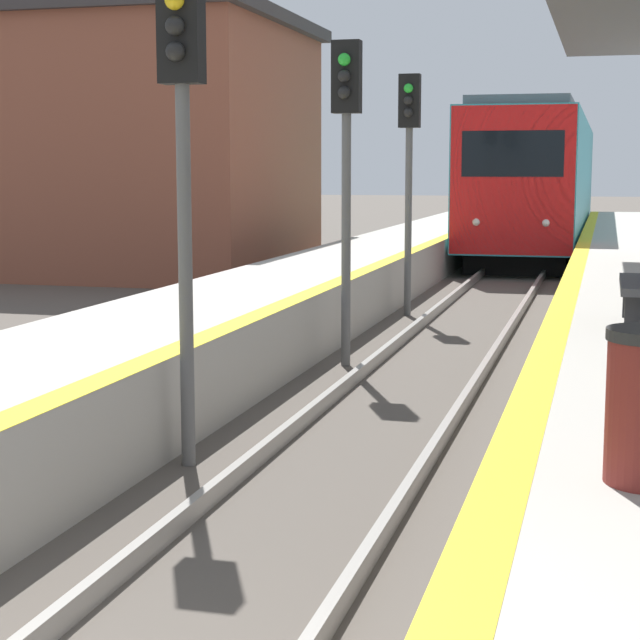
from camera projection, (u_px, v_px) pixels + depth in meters
name	position (u px, v px, depth m)	size (l,w,h in m)	color
train	(540.00, 181.00, 34.37)	(2.87, 21.34, 4.25)	black
signal_near	(182.00, 125.00, 8.85)	(0.36, 0.31, 4.14)	#595959
signal_mid	(346.00, 140.00, 13.53)	(0.36, 0.31, 4.14)	#595959
signal_far	(409.00, 147.00, 18.28)	(0.36, 0.31, 4.14)	#595959
station_building	(101.00, 146.00, 26.70)	(9.93, 7.68, 6.20)	brown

